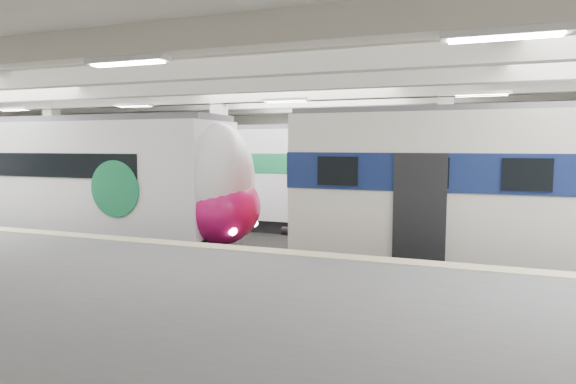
% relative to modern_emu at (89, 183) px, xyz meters
% --- Properties ---
extents(station_hall, '(36.00, 24.00, 5.75)m').
position_rel_modern_emu_xyz_m(station_hall, '(6.44, -1.74, 1.08)').
color(station_hall, black).
rests_on(station_hall, ground).
extents(modern_emu, '(13.62, 2.81, 4.40)m').
position_rel_modern_emu_xyz_m(modern_emu, '(0.00, 0.00, 0.00)').
color(modern_emu, white).
rests_on(modern_emu, ground).
extents(older_rer, '(13.40, 2.96, 4.42)m').
position_rel_modern_emu_xyz_m(older_rer, '(14.35, 0.00, 0.15)').
color(older_rer, silver).
rests_on(older_rer, ground).
extents(far_train, '(13.28, 3.06, 4.25)m').
position_rel_modern_emu_xyz_m(far_train, '(1.51, 5.50, 0.03)').
color(far_train, white).
rests_on(far_train, ground).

